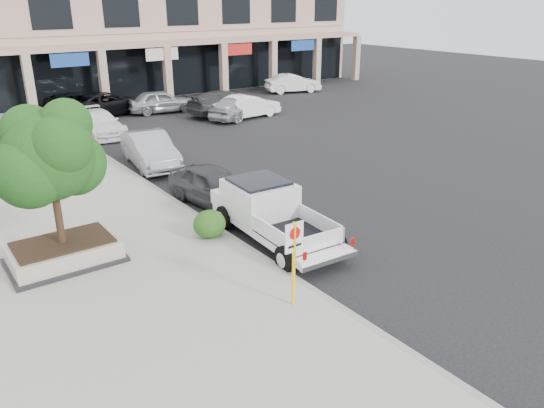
{
  "coord_description": "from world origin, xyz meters",
  "views": [
    {
      "loc": [
        -9.83,
        -11.22,
        7.52
      ],
      "look_at": [
        -0.62,
        1.5,
        1.41
      ],
      "focal_mm": 35.0,
      "sensor_mm": 36.0,
      "label": 1
    }
  ],
  "objects_px": {
    "curb_car_a": "(215,186)",
    "lot_car_d": "(104,104)",
    "planter": "(64,252)",
    "lot_car_c": "(225,102)",
    "pickup_truck": "(276,215)",
    "curb_car_b": "(150,150)",
    "curb_car_d": "(72,107)",
    "curb_car_c": "(99,124)",
    "no_parking_sign": "(294,253)",
    "lot_car_f": "(293,83)",
    "lot_car_e": "(161,101)",
    "planter_tree": "(53,155)",
    "lot_car_a": "(237,107)",
    "lot_car_b": "(248,106)"
  },
  "relations": [
    {
      "from": "curb_car_a",
      "to": "lot_car_d",
      "type": "distance_m",
      "value": 19.05
    },
    {
      "from": "planter_tree",
      "to": "lot_car_e",
      "type": "bearing_deg",
      "value": 58.12
    },
    {
      "from": "lot_car_f",
      "to": "lot_car_c",
      "type": "bearing_deg",
      "value": 131.99
    },
    {
      "from": "lot_car_d",
      "to": "planter",
      "type": "bearing_deg",
      "value": 135.5
    },
    {
      "from": "lot_car_c",
      "to": "lot_car_f",
      "type": "relative_size",
      "value": 1.22
    },
    {
      "from": "planter_tree",
      "to": "lot_car_c",
      "type": "xyz_separation_m",
      "value": [
        15.38,
        16.21,
        -2.59
      ]
    },
    {
      "from": "planter_tree",
      "to": "lot_car_f",
      "type": "height_order",
      "value": "planter_tree"
    },
    {
      "from": "pickup_truck",
      "to": "curb_car_b",
      "type": "xyz_separation_m",
      "value": [
        0.11,
        10.26,
        -0.11
      ]
    },
    {
      "from": "planter",
      "to": "lot_car_c",
      "type": "height_order",
      "value": "lot_car_c"
    },
    {
      "from": "curb_car_c",
      "to": "pickup_truck",
      "type": "bearing_deg",
      "value": -90.73
    },
    {
      "from": "curb_car_b",
      "to": "curb_car_d",
      "type": "bearing_deg",
      "value": 96.98
    },
    {
      "from": "curb_car_c",
      "to": "lot_car_d",
      "type": "distance_m",
      "value": 5.67
    },
    {
      "from": "lot_car_c",
      "to": "lot_car_f",
      "type": "xyz_separation_m",
      "value": [
        9.47,
        4.52,
        -0.05
      ]
    },
    {
      "from": "planter",
      "to": "curb_car_c",
      "type": "relative_size",
      "value": 0.65
    },
    {
      "from": "planter",
      "to": "curb_car_a",
      "type": "xyz_separation_m",
      "value": [
        6.23,
        1.79,
        0.28
      ]
    },
    {
      "from": "planter",
      "to": "curb_car_b",
      "type": "xyz_separation_m",
      "value": [
        6.3,
        8.02,
        0.33
      ]
    },
    {
      "from": "lot_car_e",
      "to": "no_parking_sign",
      "type": "bearing_deg",
      "value": 170.79
    },
    {
      "from": "curb_car_b",
      "to": "lot_car_d",
      "type": "height_order",
      "value": "lot_car_d"
    },
    {
      "from": "lot_car_a",
      "to": "pickup_truck",
      "type": "bearing_deg",
      "value": 127.36
    },
    {
      "from": "lot_car_b",
      "to": "no_parking_sign",
      "type": "bearing_deg",
      "value": 143.07
    },
    {
      "from": "no_parking_sign",
      "to": "curb_car_b",
      "type": "distance_m",
      "value": 14.08
    },
    {
      "from": "no_parking_sign",
      "to": "lot_car_e",
      "type": "height_order",
      "value": "no_parking_sign"
    },
    {
      "from": "lot_car_b",
      "to": "curb_car_a",
      "type": "bearing_deg",
      "value": 135.8
    },
    {
      "from": "planter_tree",
      "to": "curb_car_b",
      "type": "height_order",
      "value": "planter_tree"
    },
    {
      "from": "no_parking_sign",
      "to": "lot_car_d",
      "type": "relative_size",
      "value": 0.38
    },
    {
      "from": "lot_car_d",
      "to": "lot_car_e",
      "type": "relative_size",
      "value": 1.3
    },
    {
      "from": "lot_car_b",
      "to": "lot_car_d",
      "type": "xyz_separation_m",
      "value": [
        -7.62,
        6.15,
        0.06
      ]
    },
    {
      "from": "curb_car_b",
      "to": "curb_car_c",
      "type": "bearing_deg",
      "value": 97.02
    },
    {
      "from": "curb_car_c",
      "to": "lot_car_c",
      "type": "height_order",
      "value": "lot_car_c"
    },
    {
      "from": "lot_car_b",
      "to": "lot_car_e",
      "type": "relative_size",
      "value": 1.01
    },
    {
      "from": "curb_car_b",
      "to": "curb_car_d",
      "type": "xyz_separation_m",
      "value": [
        0.18,
        12.9,
        0.02
      ]
    },
    {
      "from": "curb_car_b",
      "to": "lot_car_a",
      "type": "xyz_separation_m",
      "value": [
        9.06,
        6.61,
        -0.03
      ]
    },
    {
      "from": "curb_car_d",
      "to": "lot_car_d",
      "type": "bearing_deg",
      "value": -3.04
    },
    {
      "from": "curb_car_b",
      "to": "lot_car_e",
      "type": "height_order",
      "value": "curb_car_b"
    },
    {
      "from": "lot_car_d",
      "to": "lot_car_e",
      "type": "xyz_separation_m",
      "value": [
        3.64,
        -1.18,
        -0.05
      ]
    },
    {
      "from": "planter",
      "to": "curb_car_a",
      "type": "relative_size",
      "value": 0.72
    },
    {
      "from": "curb_car_b",
      "to": "planter_tree",
      "type": "bearing_deg",
      "value": -120.28
    },
    {
      "from": "lot_car_b",
      "to": "lot_car_c",
      "type": "bearing_deg",
      "value": 13.51
    },
    {
      "from": "no_parking_sign",
      "to": "lot_car_e",
      "type": "relative_size",
      "value": 0.5
    },
    {
      "from": "curb_car_c",
      "to": "lot_car_b",
      "type": "xyz_separation_m",
      "value": [
        9.76,
        -0.9,
        0.06
      ]
    },
    {
      "from": "lot_car_c",
      "to": "lot_car_a",
      "type": "bearing_deg",
      "value": 165.79
    },
    {
      "from": "no_parking_sign",
      "to": "lot_car_b",
      "type": "bearing_deg",
      "value": 59.35
    },
    {
      "from": "pickup_truck",
      "to": "curb_car_d",
      "type": "relative_size",
      "value": 0.98
    },
    {
      "from": "no_parking_sign",
      "to": "curb_car_b",
      "type": "relative_size",
      "value": 0.47
    },
    {
      "from": "planter_tree",
      "to": "curb_car_d",
      "type": "height_order",
      "value": "planter_tree"
    },
    {
      "from": "pickup_truck",
      "to": "lot_car_d",
      "type": "xyz_separation_m",
      "value": [
        2.35,
        22.94,
        -0.09
      ]
    },
    {
      "from": "planter",
      "to": "lot_car_a",
      "type": "xyz_separation_m",
      "value": [
        15.35,
        14.63,
        0.31
      ]
    },
    {
      "from": "curb_car_c",
      "to": "lot_car_f",
      "type": "distance_m",
      "value": 19.35
    },
    {
      "from": "planter",
      "to": "lot_car_d",
      "type": "xyz_separation_m",
      "value": [
        8.54,
        20.7,
        0.36
      ]
    },
    {
      "from": "no_parking_sign",
      "to": "lot_car_f",
      "type": "relative_size",
      "value": 0.49
    }
  ]
}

